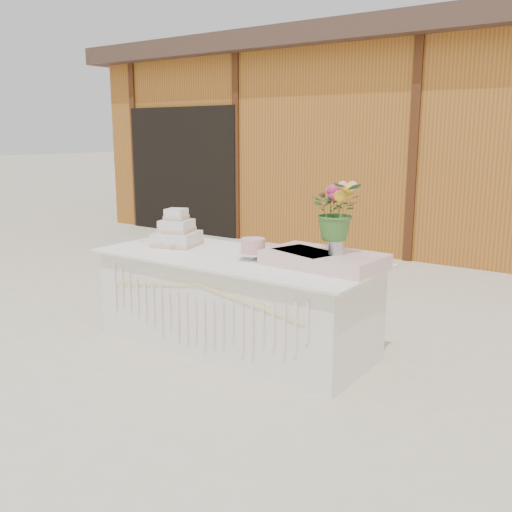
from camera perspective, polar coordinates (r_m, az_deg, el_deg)
The scene contains 9 objects.
ground at distance 4.87m, azimuth -2.06°, elevation -8.92°, with size 80.00×80.00×0.00m, color beige.
barn at distance 10.00m, azimuth 19.48°, elevation 11.08°, with size 12.60×4.60×3.30m.
cake_table at distance 4.74m, azimuth -2.13°, elevation -4.57°, with size 2.40×1.00×0.77m.
wedding_cake at distance 5.13m, azimuth -7.92°, elevation 2.28°, with size 0.45×0.45×0.33m.
pink_cake_stand at distance 4.48m, azimuth -0.29°, elevation 0.78°, with size 0.24×0.24×0.18m.
satin_runner at distance 4.32m, azimuth 6.80°, elevation -0.32°, with size 0.88×0.51×0.11m, color beige.
flower_vase at distance 4.23m, azimuth 8.03°, elevation 1.22°, with size 0.11×0.11×0.16m, color #B4B4B9.
bouquet at distance 4.18m, azimuth 8.15°, elevation 5.17°, with size 0.39×0.34×0.43m, color #386327.
loose_flowers at distance 5.40m, azimuth -10.47°, elevation 1.57°, with size 0.12×0.30×0.02m, color pink, non-canonical shape.
Camera 1 is at (2.76, -3.61, 1.76)m, focal length 40.00 mm.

